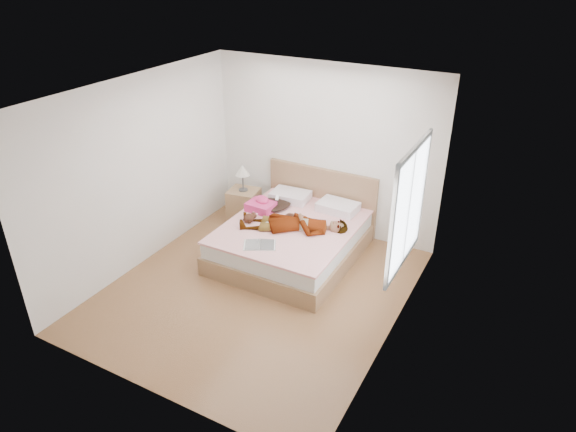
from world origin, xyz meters
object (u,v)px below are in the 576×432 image
Objects in this scene: bed at (294,237)px; nightstand at (244,204)px; plush_toy at (250,218)px; woman at (294,221)px; magazine at (260,245)px; phone at (277,198)px; towel at (261,205)px; coffee_mug at (268,226)px.

bed is 1.27m from nightstand.
nightstand is (-0.60, 0.76, -0.25)m from plush_toy.
magazine is at bearing -36.65° from woman.
phone is at bearing 147.71° from bed.
coffee_mug is (0.38, -0.45, -0.04)m from towel.
phone is 1.11m from magazine.
bed reaches higher than towel.
bed is at bearing 54.63° from coffee_mug.
phone is 0.26m from towel.
bed is 4.16× the size of magazine.
phone is at bearing 107.91° from coffee_mug.
towel is (-0.62, 0.12, 0.32)m from bed.
nightstand is at bearing 142.42° from phone.
phone is 0.80× the size of coffee_mug.
plush_toy is at bearing -126.03° from phone.
phone is 0.05× the size of bed.
phone is 0.24× the size of towel.
towel is 0.40m from plush_toy.
plush_toy is at bearing 170.87° from coffee_mug.
phone is at bearing 39.60° from towel.
woman is 0.73m from towel.
nightstand is (-1.06, 1.26, -0.19)m from magazine.
coffee_mug is at bearing -93.78° from phone.
woman reaches higher than phone.
coffee_mug reaches higher than magazine.
magazine is at bearing -94.48° from phone.
phone is 0.19× the size of magazine.
woman reaches higher than coffee_mug.
magazine is (0.51, -0.90, -0.07)m from towel.
bed is 0.70m from towel.
magazine is 2.07× the size of plush_toy.
woman is 3.74× the size of towel.
woman is 1.41m from nightstand.
woman reaches higher than plush_toy.
nightstand reaches higher than coffee_mug.
towel reaches higher than plush_toy.
nightstand is (-0.55, 0.37, -0.27)m from towel.
bed reaches higher than phone.
bed is at bearing -173.06° from woman.
plush_toy is (-0.47, 0.50, 0.06)m from magazine.
woman is 0.37m from bed.
bed is 8.59× the size of plush_toy.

